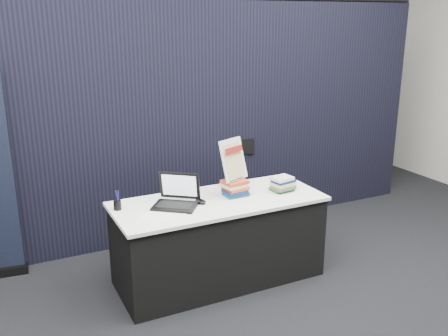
% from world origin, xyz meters
% --- Properties ---
extents(floor, '(8.00, 8.00, 0.00)m').
position_xyz_m(floor, '(0.00, 0.00, 0.00)').
color(floor, black).
rests_on(floor, ground).
extents(wall_back, '(8.00, 0.02, 3.50)m').
position_xyz_m(wall_back, '(0.00, 4.00, 1.75)').
color(wall_back, '#B0ADA6').
rests_on(wall_back, floor).
extents(drape_partition, '(6.00, 0.08, 2.40)m').
position_xyz_m(drape_partition, '(0.00, 1.60, 1.20)').
color(drape_partition, black).
rests_on(drape_partition, floor).
extents(display_table, '(1.80, 0.75, 0.75)m').
position_xyz_m(display_table, '(0.00, 0.55, 0.38)').
color(display_table, black).
rests_on(display_table, floor).
extents(laptop, '(0.42, 0.45, 0.26)m').
position_xyz_m(laptop, '(-0.40, 0.59, 0.81)').
color(laptop, black).
rests_on(laptop, display_table).
extents(mouse, '(0.10, 0.13, 0.04)m').
position_xyz_m(mouse, '(-0.17, 0.54, 0.77)').
color(mouse, black).
rests_on(mouse, display_table).
extents(brochure_left, '(0.39, 0.32, 0.00)m').
position_xyz_m(brochure_left, '(-0.55, 0.44, 0.75)').
color(brochure_left, white).
rests_on(brochure_left, display_table).
extents(brochure_mid, '(0.29, 0.23, 0.00)m').
position_xyz_m(brochure_mid, '(-0.71, 0.38, 0.75)').
color(brochure_mid, white).
rests_on(brochure_mid, display_table).
extents(brochure_right, '(0.28, 0.21, 0.00)m').
position_xyz_m(brochure_right, '(-0.46, 0.47, 0.75)').
color(brochure_right, silver).
rests_on(brochure_right, display_table).
extents(pen_cup, '(0.08, 0.08, 0.08)m').
position_xyz_m(pen_cup, '(-0.83, 0.70, 0.79)').
color(pen_cup, black).
rests_on(pen_cup, display_table).
extents(book_stack_tall, '(0.21, 0.17, 0.14)m').
position_xyz_m(book_stack_tall, '(0.17, 0.58, 0.82)').
color(book_stack_tall, '#18555C').
rests_on(book_stack_tall, display_table).
extents(book_stack_short, '(0.20, 0.16, 0.13)m').
position_xyz_m(book_stack_short, '(0.61, 0.50, 0.82)').
color(book_stack_short, '#1B661E').
rests_on(book_stack_short, display_table).
extents(info_sign, '(0.29, 0.20, 0.37)m').
position_xyz_m(info_sign, '(0.17, 0.61, 1.06)').
color(info_sign, black).
rests_on(info_sign, book_stack_tall).
extents(stacking_chair, '(0.49, 0.50, 0.98)m').
position_xyz_m(stacking_chair, '(0.69, 1.40, 0.54)').
color(stacking_chair, black).
rests_on(stacking_chair, floor).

